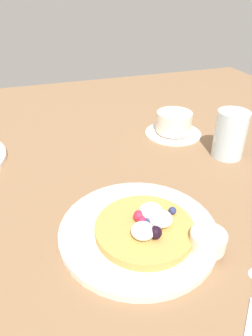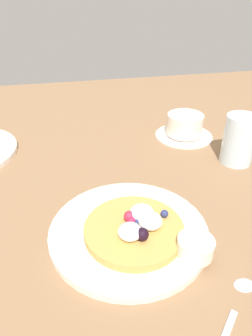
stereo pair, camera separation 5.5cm
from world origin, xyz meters
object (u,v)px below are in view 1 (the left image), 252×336
object	(u,v)px
syrup_ramekin	(208,240)
coffee_saucer	(173,132)
water_glass	(230,134)
pancake_plate	(138,231)
coffee_cup	(174,121)

from	to	relation	value
syrup_ramekin	coffee_saucer	distance (cm)	40.97
coffee_saucer	water_glass	world-z (taller)	water_glass
pancake_plate	syrup_ramekin	world-z (taller)	syrup_ramekin
water_glass	coffee_saucer	bearing A→B (deg)	114.19
pancake_plate	water_glass	world-z (taller)	water_glass
coffee_cup	coffee_saucer	bearing A→B (deg)	-122.19
coffee_cup	water_glass	bearing A→B (deg)	-66.21
syrup_ramekin	water_glass	xyz separation A→B (cm)	(20.05, 24.25, 2.71)
coffee_saucer	water_glass	bearing A→B (deg)	-65.81
syrup_ramekin	water_glass	bearing A→B (deg)	50.41
pancake_plate	coffee_cup	distance (cm)	38.42
coffee_saucer	coffee_cup	size ratio (longest dim) A/B	1.33
pancake_plate	water_glass	size ratio (longest dim) A/B	2.34
coffee_cup	water_glass	distance (cm)	15.90
pancake_plate	syrup_ramekin	size ratio (longest dim) A/B	4.80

